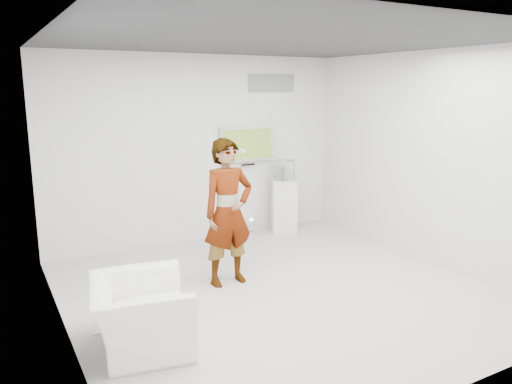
% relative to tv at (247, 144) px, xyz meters
% --- Properties ---
extents(room, '(5.01, 5.01, 3.00)m').
position_rel_tv_xyz_m(room, '(-0.85, -2.45, -0.05)').
color(room, '#B9B5AA').
rests_on(room, ground).
extents(tv, '(1.00, 0.08, 0.60)m').
position_rel_tv_xyz_m(tv, '(0.00, 0.00, 0.00)').
color(tv, '#BBBBBF').
rests_on(tv, room).
extents(logo_decal, '(0.90, 0.02, 0.30)m').
position_rel_tv_xyz_m(logo_decal, '(0.50, 0.04, 1.00)').
color(logo_decal, gray).
rests_on(logo_decal, room).
extents(person, '(0.71, 0.49, 1.87)m').
position_rel_tv_xyz_m(person, '(-1.29, -1.90, -0.61)').
color(person, white).
rests_on(person, room).
extents(armchair, '(1.09, 1.19, 0.68)m').
position_rel_tv_xyz_m(armchair, '(-2.76, -2.97, -1.21)').
color(armchair, white).
rests_on(armchair, room).
extents(pedestal, '(0.60, 0.60, 0.93)m').
position_rel_tv_xyz_m(pedestal, '(0.57, -0.30, -1.08)').
color(pedestal, silver).
rests_on(pedestal, room).
extents(floor_uplight, '(0.20, 0.20, 0.26)m').
position_rel_tv_xyz_m(floor_uplight, '(0.03, -0.10, -1.42)').
color(floor_uplight, white).
rests_on(floor_uplight, room).
extents(vitrine, '(0.46, 0.46, 0.33)m').
position_rel_tv_xyz_m(vitrine, '(0.57, -0.30, -0.45)').
color(vitrine, silver).
rests_on(vitrine, pedestal).
extents(console, '(0.09, 0.15, 0.20)m').
position_rel_tv_xyz_m(console, '(0.57, -0.30, -0.52)').
color(console, silver).
rests_on(console, pedestal).
extents(wii_remote, '(0.11, 0.15, 0.04)m').
position_rel_tv_xyz_m(wii_remote, '(-1.05, -1.74, 0.14)').
color(wii_remote, silver).
rests_on(wii_remote, person).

